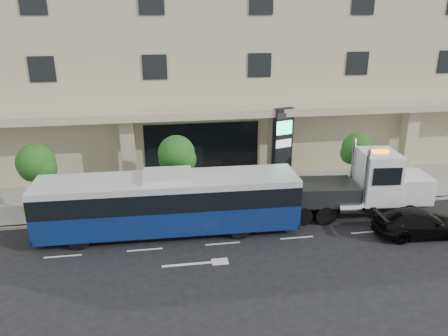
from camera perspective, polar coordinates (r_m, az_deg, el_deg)
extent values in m
plane|color=black|center=(24.36, -0.72, -8.13)|extent=(120.00, 120.00, 0.00)
cube|color=gray|center=(28.81, -2.16, -3.41)|extent=(120.00, 6.00, 0.15)
cube|color=gray|center=(26.09, -1.36, -5.96)|extent=(120.00, 0.30, 0.15)
cube|color=#C3B692|center=(36.98, -4.45, 17.50)|extent=(60.00, 15.00, 20.00)
cube|color=#C3B692|center=(28.96, -2.73, 7.36)|extent=(60.00, 2.80, 0.50)
cube|color=black|center=(30.86, -2.89, 2.28)|extent=(8.00, 0.12, 4.00)
cube|color=#C3B692|center=(29.52, -12.34, 1.94)|extent=(0.90, 0.90, 4.90)
cube|color=#C3B692|center=(30.55, 6.72, 2.86)|extent=(0.90, 0.90, 4.90)
cube|color=#C3B692|center=(34.57, 22.93, 3.40)|extent=(0.90, 0.90, 4.90)
cylinder|color=#422B19|center=(27.66, -22.88, -2.73)|extent=(0.14, 0.14, 2.80)
sphere|color=#144915|center=(27.10, -23.35, 0.64)|extent=(2.20, 2.20, 2.20)
sphere|color=#144915|center=(26.93, -22.64, -0.10)|extent=(1.65, 1.65, 1.65)
sphere|color=#144915|center=(27.48, -23.75, -0.05)|extent=(1.54, 1.54, 1.54)
cylinder|color=#422B19|center=(26.78, -6.09, -1.78)|extent=(0.14, 0.14, 2.94)
sphere|color=#144915|center=(26.18, -6.23, 1.91)|extent=(2.20, 2.20, 2.20)
sphere|color=#144915|center=(26.11, -5.42, 1.11)|extent=(1.65, 1.65, 1.65)
sphere|color=#144915|center=(26.49, -6.87, 1.14)|extent=(1.54, 1.54, 1.54)
cylinder|color=#422B19|center=(29.61, 16.72, -0.62)|extent=(0.14, 0.14, 2.73)
sphere|color=#144915|center=(29.09, 17.04, 2.48)|extent=(2.00, 2.00, 2.00)
sphere|color=#144915|center=(29.16, 17.76, 1.80)|extent=(1.50, 1.50, 1.50)
sphere|color=#144915|center=(29.25, 16.27, 1.84)|extent=(1.40, 1.40, 1.40)
cylinder|color=black|center=(23.50, -18.42, -8.75)|extent=(1.16, 0.37, 1.15)
cylinder|color=black|center=(25.62, -17.52, -6.21)|extent=(1.16, 0.37, 1.15)
cylinder|color=black|center=(23.33, 2.11, -7.88)|extent=(1.16, 0.37, 1.15)
cylinder|color=black|center=(25.46, 1.18, -5.40)|extent=(1.16, 0.37, 1.15)
cube|color=navy|center=(23.89, -7.14, -5.95)|extent=(13.83, 3.16, 1.38)
cube|color=black|center=(23.40, -7.27, -3.29)|extent=(13.84, 3.21, 1.03)
cube|color=silver|center=(23.14, -7.34, -1.72)|extent=(13.83, 3.16, 0.34)
cube|color=silver|center=(23.02, -7.38, -0.92)|extent=(2.56, 1.89, 0.34)
cube|color=#2D3033|center=(25.10, -23.03, -7.63)|extent=(0.20, 2.87, 0.34)
cube|color=#2D3033|center=(25.09, 8.81, -6.19)|extent=(0.20, 2.87, 0.34)
cube|color=#2D3033|center=(26.82, 16.51, -4.38)|extent=(8.57, 1.82, 0.40)
cube|color=white|center=(27.74, 23.04, -2.24)|extent=(2.21, 2.48, 1.50)
cube|color=silver|center=(28.20, 24.86, -2.16)|extent=(0.27, 2.00, 1.20)
cube|color=white|center=(26.67, 19.38, -1.00)|extent=(2.23, 2.68, 2.90)
cube|color=black|center=(26.91, 21.35, -0.05)|extent=(0.31, 2.20, 1.20)
cylinder|color=silver|center=(25.23, 18.06, -1.42)|extent=(0.20, 0.20, 3.40)
cylinder|color=silver|center=(27.16, 16.44, 0.24)|extent=(0.20, 0.20, 3.40)
cube|color=#2D3033|center=(25.89, 12.18, -3.07)|extent=(4.42, 2.80, 1.10)
cube|color=#2D3033|center=(25.59, 6.88, -4.48)|extent=(1.62, 0.43, 0.22)
cube|color=#2D3033|center=(25.66, 5.51, -5.34)|extent=(0.42, 1.82, 0.18)
cube|color=orange|center=(26.21, 19.75, 2.07)|extent=(0.93, 0.44, 0.14)
cylinder|color=black|center=(27.15, 22.89, -5.45)|extent=(1.13, 0.43, 1.10)
cylinder|color=black|center=(28.88, 21.12, -3.72)|extent=(1.13, 0.43, 1.10)
cylinder|color=black|center=(25.42, 13.07, -6.04)|extent=(1.13, 0.43, 1.10)
cylinder|color=black|center=(27.26, 11.86, -4.15)|extent=(1.13, 0.43, 1.10)
cylinder|color=black|center=(25.09, 10.20, -6.18)|extent=(1.13, 0.43, 1.10)
cylinder|color=black|center=(26.95, 9.19, -4.25)|extent=(1.13, 0.43, 1.10)
imported|color=black|center=(25.79, 24.20, -6.56)|extent=(5.04, 2.24, 1.44)
cube|color=black|center=(29.47, 7.62, 2.66)|extent=(1.41, 0.83, 5.36)
cube|color=#24DC8A|center=(28.86, 7.89, 5.23)|extent=(1.13, 0.40, 0.89)
cube|color=silver|center=(29.14, 7.79, 3.19)|extent=(1.13, 0.40, 0.54)
cube|color=#262628|center=(28.67, 7.96, 6.79)|extent=(1.13, 0.40, 0.36)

